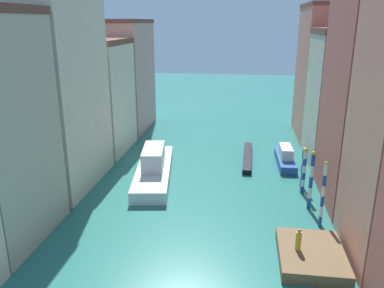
{
  "coord_description": "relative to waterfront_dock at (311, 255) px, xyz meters",
  "views": [
    {
      "loc": [
        3.36,
        -13.39,
        14.79
      ],
      "look_at": [
        -2.4,
        28.2,
        1.5
      ],
      "focal_mm": 36.38,
      "sensor_mm": 36.0,
      "label": 1
    }
  ],
  "objects": [
    {
      "name": "building_left_3",
      "position": [
        -21.77,
        20.15,
        6.09
      ],
      "size": [
        7.01,
        8.96,
        12.94
      ],
      "color": "beige",
      "rests_on": "ground"
    },
    {
      "name": "mooring_pole_0",
      "position": [
        1.35,
        4.68,
        2.25
      ],
      "size": [
        0.28,
        0.28,
        5.2
      ],
      "color": "#1E479E",
      "rests_on": "ground"
    },
    {
      "name": "gondola_black",
      "position": [
        -4.09,
        18.88,
        -0.12
      ],
      "size": [
        1.06,
        9.53,
        0.55
      ],
      "color": "black",
      "rests_on": "ground"
    },
    {
      "name": "building_right_2",
      "position": [
        5.8,
        10.06,
        9.98
      ],
      "size": [
        7.01,
        9.69,
        20.73
      ],
      "color": "#B25147",
      "rests_on": "ground"
    },
    {
      "name": "motorboat_0",
      "position": [
        -0.06,
        17.96,
        0.35
      ],
      "size": [
        1.89,
        6.76,
        2.01
      ],
      "color": "#234C93",
      "rests_on": "ground"
    },
    {
      "name": "building_right_3",
      "position": [
        5.8,
        19.72,
        6.71
      ],
      "size": [
        7.01,
        9.19,
        14.19
      ],
      "color": "#BCB299",
      "rests_on": "ground"
    },
    {
      "name": "mooring_pole_1",
      "position": [
        0.93,
        7.55,
        2.16
      ],
      "size": [
        0.33,
        0.33,
        5.0
      ],
      "color": "#1E479E",
      "rests_on": "ground"
    },
    {
      "name": "ground_plane",
      "position": [
        -7.98,
        15.35,
        -0.39
      ],
      "size": [
        154.0,
        154.0,
        0.0
      ],
      "primitive_type": "plane",
      "color": "#28756B"
    },
    {
      "name": "building_left_2",
      "position": [
        -21.77,
        9.99,
        9.33
      ],
      "size": [
        7.01,
        10.64,
        19.42
      ],
      "color": "beige",
      "rests_on": "ground"
    },
    {
      "name": "waterfront_dock",
      "position": [
        0.0,
        0.0,
        0.0
      ],
      "size": [
        4.12,
        5.36,
        0.79
      ],
      "color": "brown",
      "rests_on": "ground"
    },
    {
      "name": "person_on_dock",
      "position": [
        -0.88,
        -0.05,
        1.08
      ],
      "size": [
        0.36,
        0.36,
        1.49
      ],
      "color": "gold",
      "rests_on": "waterfront_dock"
    },
    {
      "name": "building_right_4",
      "position": [
        5.8,
        29.91,
        8.1
      ],
      "size": [
        7.01,
        11.32,
        16.96
      ],
      "color": "#C6705B",
      "rests_on": "ground"
    },
    {
      "name": "mooring_pole_3",
      "position": [
        0.92,
        12.18,
        1.55
      ],
      "size": [
        0.33,
        0.33,
        3.79
      ],
      "color": "#1E479E",
      "rests_on": "ground"
    },
    {
      "name": "vaporetto_white",
      "position": [
        -13.3,
        12.52,
        0.61
      ],
      "size": [
        5.01,
        13.08,
        3.03
      ],
      "color": "white",
      "rests_on": "ground"
    },
    {
      "name": "mooring_pole_2",
      "position": [
        0.8,
        10.68,
        1.79
      ],
      "size": [
        0.38,
        0.38,
        4.26
      ],
      "color": "#1E479E",
      "rests_on": "ground"
    },
    {
      "name": "building_left_4",
      "position": [
        -21.77,
        30.23,
        7.15
      ],
      "size": [
        7.01,
        10.55,
        15.07
      ],
      "color": "tan",
      "rests_on": "ground"
    }
  ]
}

